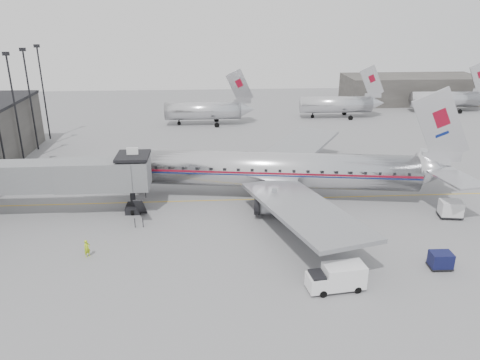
# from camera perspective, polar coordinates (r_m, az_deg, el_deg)

# --- Properties ---
(ground) EXTENTS (160.00, 160.00, 0.00)m
(ground) POSITION_cam_1_polar(r_m,az_deg,el_deg) (48.45, -2.44, -5.28)
(ground) COLOR slate
(ground) RESTS_ON ground
(hangar) EXTENTS (30.00, 12.00, 6.00)m
(hangar) POSITION_cam_1_polar(r_m,az_deg,el_deg) (114.69, 20.13, 10.37)
(hangar) COLOR #373532
(hangar) RESTS_ON ground
(apron_line) EXTENTS (60.00, 0.15, 0.01)m
(apron_line) POSITION_cam_1_polar(r_m,az_deg,el_deg) (54.03, 0.57, -2.39)
(apron_line) COLOR gold
(apron_line) RESTS_ON ground
(jet_bridge) EXTENTS (21.00, 6.20, 7.10)m
(jet_bridge) POSITION_cam_1_polar(r_m,az_deg,el_deg) (52.62, -21.08, 0.39)
(jet_bridge) COLOR slate
(jet_bridge) RESTS_ON ground
(distant_aircraft_near) EXTENTS (16.39, 3.20, 10.26)m
(distant_aircraft_near) POSITION_cam_1_polar(r_m,az_deg,el_deg) (87.52, -4.41, 8.49)
(distant_aircraft_near) COLOR silver
(distant_aircraft_near) RESTS_ON ground
(distant_aircraft_mid) EXTENTS (16.39, 3.20, 10.26)m
(distant_aircraft_mid) POSITION_cam_1_polar(r_m,az_deg,el_deg) (94.80, 11.72, 9.07)
(distant_aircraft_mid) COLOR silver
(distant_aircraft_mid) RESTS_ON ground
(distant_aircraft_far) EXTENTS (16.39, 3.20, 10.26)m
(distant_aircraft_far) POSITION_cam_1_polar(r_m,az_deg,el_deg) (107.23, 23.78, 9.08)
(distant_aircraft_far) COLOR silver
(distant_aircraft_far) RESTS_ON ground
(airliner) EXTENTS (41.43, 38.13, 13.16)m
(airliner) POSITION_cam_1_polar(r_m,az_deg,el_deg) (53.85, 4.59, 1.23)
(airliner) COLOR silver
(airliner) RESTS_ON ground
(service_van) EXTENTS (4.72, 2.29, 2.13)m
(service_van) POSITION_cam_1_polar(r_m,az_deg,el_deg) (38.21, 11.71, -11.52)
(service_van) COLOR white
(service_van) RESTS_ON ground
(baggage_cart_navy) EXTENTS (1.93, 1.49, 1.49)m
(baggage_cart_navy) POSITION_cam_1_polar(r_m,az_deg,el_deg) (43.80, 23.27, -8.95)
(baggage_cart_navy) COLOR #0E1139
(baggage_cart_navy) RESTS_ON ground
(baggage_cart_white) EXTENTS (2.56, 2.10, 1.82)m
(baggage_cart_white) POSITION_cam_1_polar(r_m,az_deg,el_deg) (54.10, 24.30, -3.21)
(baggage_cart_white) COLOR silver
(baggage_cart_white) RESTS_ON ground
(ramp_worker) EXTENTS (0.70, 0.69, 1.63)m
(ramp_worker) POSITION_cam_1_polar(r_m,az_deg,el_deg) (44.16, -18.15, -7.94)
(ramp_worker) COLOR #B1D218
(ramp_worker) RESTS_ON ground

